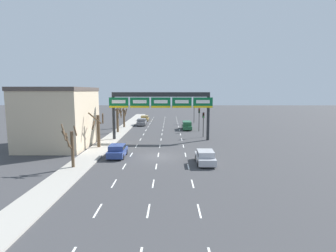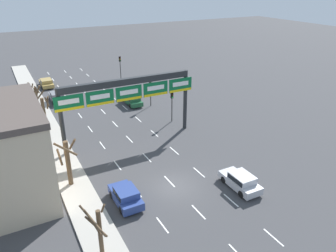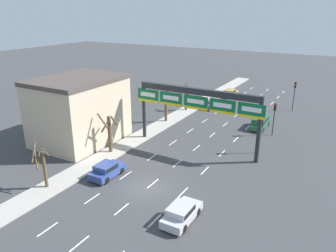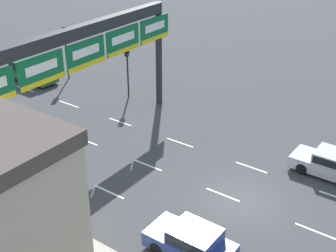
{
  "view_description": "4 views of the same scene",
  "coord_description": "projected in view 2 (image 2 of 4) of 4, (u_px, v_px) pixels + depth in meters",
  "views": [
    {
      "loc": [
        1.38,
        -30.08,
        7.73
      ],
      "look_at": [
        1.13,
        7.48,
        2.66
      ],
      "focal_mm": 28.0,
      "sensor_mm": 36.0,
      "label": 1
    },
    {
      "loc": [
        -12.24,
        -21.69,
        17.35
      ],
      "look_at": [
        2.4,
        5.78,
        3.28
      ],
      "focal_mm": 35.0,
      "sensor_mm": 36.0,
      "label": 2
    },
    {
      "loc": [
        15.23,
        -22.68,
        16.04
      ],
      "look_at": [
        -1.03,
        5.75,
        4.3
      ],
      "focal_mm": 35.0,
      "sensor_mm": 36.0,
      "label": 3
    },
    {
      "loc": [
        -18.06,
        -8.45,
        14.46
      ],
      "look_at": [
        -0.7,
        4.05,
        3.45
      ],
      "focal_mm": 50.0,
      "sensor_mm": 36.0,
      "label": 4
    }
  ],
  "objects": [
    {
      "name": "tree_bare_third",
      "position": [
        36.0,
        97.0,
        44.93
      ],
      "size": [
        1.99,
        1.9,
        4.25
      ],
      "color": "brown",
      "rests_on": "sidewalk_left"
    },
    {
      "name": "lane_dashes",
      "position": [
        122.0,
        131.0,
        40.68
      ],
      "size": [
        6.72,
        67.0,
        0.01
      ],
      "color": "white",
      "rests_on": "ground_plane"
    },
    {
      "name": "tree_bare_furthest",
      "position": [
        99.0,
        229.0,
        21.36
      ],
      "size": [
        1.58,
        1.57,
        4.34
      ],
      "color": "brown",
      "rests_on": "sidewalk_left"
    },
    {
      "name": "sign_gantry",
      "position": [
        128.0,
        92.0,
        35.91
      ],
      "size": [
        15.99,
        0.7,
        7.5
      ],
      "color": "#232628",
      "rests_on": "ground_plane"
    },
    {
      "name": "car_silver",
      "position": [
        241.0,
        181.0,
        29.37
      ],
      "size": [
        1.86,
        4.18,
        1.46
      ],
      "color": "#B7B7BC",
      "rests_on": "ground_plane"
    },
    {
      "name": "car_gold",
      "position": [
        46.0,
        83.0,
        57.14
      ],
      "size": [
        1.96,
        4.59,
        1.37
      ],
      "color": "#A88947",
      "rests_on": "ground_plane"
    },
    {
      "name": "sidewalk_left",
      "position": [
        88.0,
        213.0,
        26.37
      ],
      "size": [
        2.8,
        110.0,
        0.15
      ],
      "color": "#A8A399",
      "rests_on": "ground_plane"
    },
    {
      "name": "tree_bare_closest",
      "position": [
        68.0,
        160.0,
        28.95
      ],
      "size": [
        1.99,
        2.01,
        4.78
      ],
      "color": "brown",
      "rests_on": "sidewalk_left"
    },
    {
      "name": "ground_plane",
      "position": [
        175.0,
        187.0,
        29.83
      ],
      "size": [
        220.0,
        220.0,
        0.0
      ],
      "primitive_type": "plane",
      "color": "#3D3D3F"
    },
    {
      "name": "traffic_light_near_gantry",
      "position": [
        150.0,
        85.0,
        47.53
      ],
      "size": [
        0.3,
        0.35,
        4.4
      ],
      "color": "black",
      "rests_on": "ground_plane"
    },
    {
      "name": "suv_green",
      "position": [
        131.0,
        98.0,
        49.24
      ],
      "size": [
        1.84,
        4.89,
        1.64
      ],
      "color": "#235B38",
      "rests_on": "ground_plane"
    },
    {
      "name": "traffic_light_far_end",
      "position": [
        120.0,
        64.0,
        58.05
      ],
      "size": [
        0.3,
        0.35,
        4.83
      ],
      "color": "black",
      "rests_on": "ground_plane"
    },
    {
      "name": "car_grey",
      "position": [
        57.0,
        97.0,
        50.12
      ],
      "size": [
        1.92,
        4.6,
        1.53
      ],
      "color": "slate",
      "rests_on": "ground_plane"
    },
    {
      "name": "car_blue",
      "position": [
        126.0,
        195.0,
        27.36
      ],
      "size": [
        1.87,
        3.92,
        1.48
      ],
      "color": "navy",
      "rests_on": "ground_plane"
    },
    {
      "name": "traffic_light_mid_block",
      "position": [
        172.0,
        100.0,
        42.29
      ],
      "size": [
        0.3,
        0.35,
        4.15
      ],
      "color": "black",
      "rests_on": "ground_plane"
    },
    {
      "name": "tree_bare_second",
      "position": [
        44.0,
        112.0,
        39.52
      ],
      "size": [
        1.63,
        1.64,
        4.99
      ],
      "color": "brown",
      "rests_on": "sidewalk_left"
    }
  ]
}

